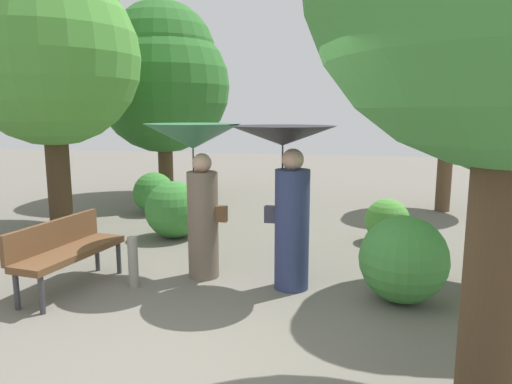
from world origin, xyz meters
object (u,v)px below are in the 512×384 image
object	(u,v)px
person_right	(287,175)
tree_far_back	(450,94)
tree_near_left	(49,41)
tree_mid_left	(163,76)
park_bench	(65,248)
path_marker_post	(133,262)
person_left	(196,165)

from	to	relation	value
person_right	tree_far_back	xyz separation A→B (m)	(2.62, 5.16, 1.10)
tree_near_left	tree_far_back	xyz separation A→B (m)	(7.08, 3.13, -0.82)
tree_mid_left	park_bench	bearing A→B (deg)	-77.72
person_right	path_marker_post	distance (m)	2.13
park_bench	tree_near_left	bearing A→B (deg)	42.70
person_left	tree_mid_left	bearing A→B (deg)	31.97
person_left	park_bench	world-z (taller)	person_left
person_right	tree_mid_left	distance (m)	6.94
person_right	tree_mid_left	xyz separation A→B (m)	(-3.89, 5.53, 1.58)
tree_near_left	path_marker_post	xyz separation A→B (m)	(2.65, -2.42, -2.99)
tree_near_left	path_marker_post	size ratio (longest dim) A/B	8.12
park_bench	tree_near_left	size ratio (longest dim) A/B	0.30
park_bench	tree_far_back	world-z (taller)	tree_far_back
tree_near_left	path_marker_post	world-z (taller)	tree_near_left
person_left	tree_mid_left	distance (m)	6.21
park_bench	tree_near_left	xyz separation A→B (m)	(-1.90, 2.65, 2.79)
person_left	tree_mid_left	size ratio (longest dim) A/B	0.41
path_marker_post	tree_near_left	bearing A→B (deg)	137.60
person_left	tree_far_back	size ratio (longest dim) A/B	0.52
tree_near_left	tree_mid_left	size ratio (longest dim) A/B	1.07
tree_far_back	tree_near_left	bearing A→B (deg)	-156.17
tree_far_back	tree_mid_left	bearing A→B (deg)	176.76
tree_mid_left	tree_far_back	world-z (taller)	tree_mid_left
person_right	tree_far_back	distance (m)	5.89
park_bench	tree_far_back	distance (m)	8.00
person_left	tree_far_back	bearing A→B (deg)	-32.04
tree_near_left	tree_far_back	size ratio (longest dim) A/B	1.36
tree_mid_left	path_marker_post	bearing A→B (deg)	-70.57
path_marker_post	person_left	bearing A→B (deg)	40.48
person_right	park_bench	world-z (taller)	person_right
park_bench	tree_mid_left	distance (m)	6.75
person_left	tree_far_back	distance (m)	6.36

